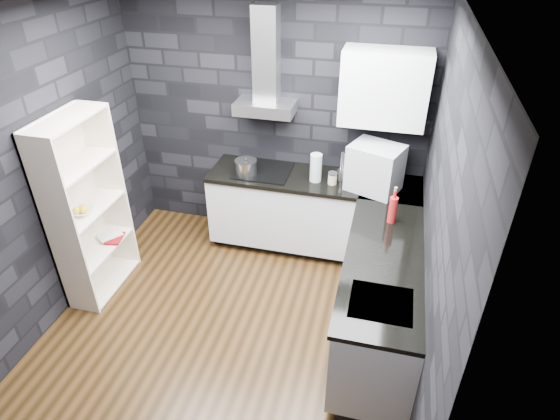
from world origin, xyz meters
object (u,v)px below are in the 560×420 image
at_px(storage_jar, 332,179).
at_px(fruit_bowl, 81,211).
at_px(pot, 246,167).
at_px(glass_vase, 316,168).
at_px(utensil_crock, 341,176).
at_px(red_bottle, 393,210).
at_px(bookshelf, 87,209).
at_px(appliance_garage, 375,169).

relative_size(storage_jar, fruit_bowl, 0.52).
xyz_separation_m(pot, storage_jar, (0.91, 0.01, -0.02)).
xyz_separation_m(glass_vase, utensil_crock, (0.26, 0.06, -0.09)).
distance_m(storage_jar, red_bottle, 0.83).
xyz_separation_m(red_bottle, bookshelf, (-2.73, -0.48, -0.12)).
xyz_separation_m(red_bottle, fruit_bowl, (-2.73, -0.56, -0.09)).
distance_m(pot, bookshelf, 1.59).
xyz_separation_m(appliance_garage, bookshelf, (-2.53, -1.03, -0.22)).
bearing_deg(pot, storage_jar, 0.74).
bearing_deg(pot, utensil_crock, 5.52).
bearing_deg(appliance_garage, fruit_bowl, -135.28).
distance_m(storage_jar, bookshelf, 2.36).
xyz_separation_m(utensil_crock, red_bottle, (0.53, -0.64, 0.06)).
height_order(pot, fruit_bowl, pot).
relative_size(pot, glass_vase, 0.76).
bearing_deg(pot, appliance_garage, 0.28).
height_order(storage_jar, bookshelf, bookshelf).
distance_m(glass_vase, utensil_crock, 0.28).
height_order(pot, glass_vase, glass_vase).
bearing_deg(pot, glass_vase, 2.94).
xyz_separation_m(appliance_garage, red_bottle, (0.21, -0.55, -0.10)).
relative_size(appliance_garage, fruit_bowl, 2.28).
relative_size(glass_vase, utensil_crock, 2.45).
bearing_deg(storage_jar, glass_vase, 171.79).
bearing_deg(red_bottle, bookshelf, -170.09).
xyz_separation_m(pot, glass_vase, (0.73, 0.04, 0.07)).
relative_size(utensil_crock, fruit_bowl, 0.57).
relative_size(pot, fruit_bowl, 1.06).
relative_size(glass_vase, storage_jar, 2.67).
xyz_separation_m(pot, utensil_crock, (0.99, 0.10, -0.02)).
height_order(glass_vase, storage_jar, glass_vase).
relative_size(red_bottle, bookshelf, 0.14).
bearing_deg(glass_vase, red_bottle, -36.53).
bearing_deg(glass_vase, storage_jar, -8.21).
bearing_deg(storage_jar, fruit_bowl, -152.09).
height_order(utensil_crock, fruit_bowl, utensil_crock).
bearing_deg(bookshelf, utensil_crock, 43.37).
xyz_separation_m(storage_jar, appliance_garage, (0.41, -0.01, 0.17)).
xyz_separation_m(glass_vase, bookshelf, (-1.94, -1.06, -0.15)).
bearing_deg(appliance_garage, storage_jar, -159.90).
bearing_deg(utensil_crock, glass_vase, -167.33).
xyz_separation_m(glass_vase, fruit_bowl, (-1.94, -1.15, -0.11)).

